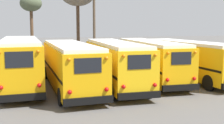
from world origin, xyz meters
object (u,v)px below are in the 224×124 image
Objects in this scene: school_bus_1 at (70,64)px; school_bus_2 at (115,62)px; school_bus_0 at (21,61)px; bare_tree_0 at (31,5)px; utility_pole at (94,24)px; school_bus_3 at (150,59)px; school_bus_4 at (189,58)px.

school_bus_1 is 1.03× the size of school_bus_2.
school_bus_0 is 19.50m from bare_tree_0.
school_bus_3 is at bearing -82.71° from utility_pole.
utility_pole is (-4.68, 12.62, 2.70)m from school_bus_4.
school_bus_2 is 6.27m from school_bus_4.
school_bus_2 is 0.98× the size of school_bus_4.
utility_pole is (4.67, 13.37, 2.68)m from school_bus_1.
school_bus_1 is at bearing -175.47° from school_bus_4.
school_bus_3 is 12.59m from utility_pole.
utility_pole is at bearing 56.66° from school_bus_0.
school_bus_1 reaches higher than school_bus_4.
school_bus_3 is at bearing -66.29° from bare_tree_0.
school_bus_2 is (6.23, -1.47, -0.12)m from school_bus_0.
school_bus_4 is at bearing -7.68° from school_bus_3.
bare_tree_0 is at bearing 113.71° from school_bus_3.
school_bus_0 is 9.36m from school_bus_3.
utility_pole reaches higher than school_bus_3.
utility_pole reaches higher than bare_tree_0.
school_bus_4 is (9.35, 0.74, -0.01)m from school_bus_1.
school_bus_2 is 1.27× the size of bare_tree_0.
school_bus_0 reaches higher than school_bus_2.
utility_pole reaches higher than school_bus_1.
school_bus_0 is 1.03× the size of school_bus_3.
bare_tree_0 is (0.92, 18.82, 5.03)m from school_bus_0.
bare_tree_0 is at bearing 120.49° from school_bus_4.
school_bus_0 is at bearing 176.38° from school_bus_4.
school_bus_0 is 14.39m from utility_pole.
bare_tree_0 is (-5.31, 20.29, 5.15)m from school_bus_2.
school_bus_4 is 1.26× the size of utility_pole.
bare_tree_0 is (-8.43, 19.19, 5.17)m from school_bus_3.
school_bus_3 reaches higher than school_bus_4.
school_bus_2 reaches higher than school_bus_4.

